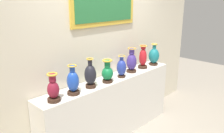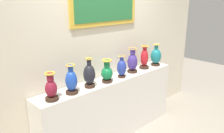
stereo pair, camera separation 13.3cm
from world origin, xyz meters
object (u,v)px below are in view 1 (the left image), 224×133
(vase_cobalt, at_px, (121,68))
(vase_crimson, at_px, (143,58))
(vase_onyx, at_px, (90,75))
(vase_teal, at_px, (154,56))
(vase_burgundy, at_px, (53,89))
(vase_indigo, at_px, (132,62))
(vase_emerald, at_px, (107,72))
(vase_sapphire, at_px, (73,82))

(vase_cobalt, bearing_deg, vase_crimson, 5.18)
(vase_onyx, height_order, vase_teal, vase_onyx)
(vase_onyx, distance_m, vase_teal, 1.48)
(vase_burgundy, bearing_deg, vase_teal, 0.66)
(vase_indigo, xyz_separation_m, vase_teal, (0.59, -0.03, -0.00))
(vase_emerald, xyz_separation_m, vase_teal, (1.19, 0.03, 0.02))
(vase_onyx, bearing_deg, vase_crimson, 1.50)
(vase_emerald, distance_m, vase_teal, 1.19)
(vase_emerald, xyz_separation_m, vase_cobalt, (0.30, 0.00, 0.01))
(vase_onyx, height_order, vase_emerald, vase_onyx)
(vase_emerald, bearing_deg, vase_sapphire, 179.01)
(vase_teal, bearing_deg, vase_indigo, 177.42)
(vase_crimson, relative_size, vase_teal, 1.03)
(vase_crimson, bearing_deg, vase_cobalt, -174.82)
(vase_burgundy, height_order, vase_indigo, vase_indigo)
(vase_sapphire, bearing_deg, vase_burgundy, -178.76)
(vase_indigo, relative_size, vase_crimson, 1.01)
(vase_emerald, height_order, vase_cobalt, vase_cobalt)
(vase_burgundy, bearing_deg, vase_cobalt, -0.16)
(vase_cobalt, xyz_separation_m, vase_indigo, (0.30, 0.05, 0.02))
(vase_onyx, bearing_deg, vase_sapphire, -177.23)
(vase_teal, bearing_deg, vase_emerald, -178.67)
(vase_emerald, bearing_deg, vase_cobalt, 0.14)
(vase_burgundy, relative_size, vase_teal, 0.89)
(vase_emerald, bearing_deg, vase_burgundy, 179.74)
(vase_emerald, xyz_separation_m, vase_crimson, (0.90, 0.06, 0.03))
(vase_sapphire, height_order, vase_crimson, vase_crimson)
(vase_sapphire, xyz_separation_m, vase_crimson, (1.49, 0.05, 0.01))
(vase_emerald, bearing_deg, vase_indigo, 5.17)
(vase_sapphire, xyz_separation_m, vase_indigo, (1.18, 0.04, 0.01))
(vase_indigo, height_order, vase_crimson, vase_indigo)
(vase_burgundy, height_order, vase_cobalt, vase_burgundy)
(vase_burgundy, bearing_deg, vase_emerald, -0.26)
(vase_onyx, relative_size, vase_cobalt, 1.20)
(vase_burgundy, xyz_separation_m, vase_crimson, (1.77, 0.05, 0.03))
(vase_emerald, xyz_separation_m, vase_indigo, (0.60, 0.05, 0.03))
(vase_crimson, height_order, vase_teal, vase_crimson)
(vase_cobalt, height_order, vase_indigo, vase_indigo)
(vase_burgundy, distance_m, vase_sapphire, 0.28)
(vase_sapphire, height_order, vase_onyx, vase_onyx)
(vase_cobalt, height_order, vase_crimson, vase_crimson)
(vase_emerald, relative_size, vase_cobalt, 0.99)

